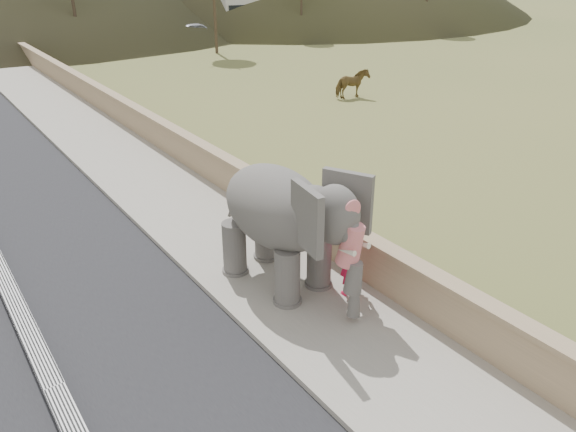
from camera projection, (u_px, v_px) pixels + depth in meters
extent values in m
plane|color=olive|center=(308.00, 308.00, 11.75)|extent=(160.00, 160.00, 0.00)
cube|color=#9E9687|center=(131.00, 167.00, 19.10)|extent=(3.00, 120.00, 0.15)
cube|color=tan|center=(175.00, 145.00, 19.75)|extent=(0.30, 120.00, 1.10)
imported|color=brown|center=(352.00, 84.00, 27.90)|extent=(1.77, 0.97, 1.42)
imported|color=#AEAFB5|center=(197.00, 31.00, 45.41)|extent=(4.24, 1.73, 1.44)
cube|color=silver|center=(283.00, 14.00, 49.50)|extent=(11.28, 5.13, 3.10)
cube|color=gold|center=(362.00, 10.00, 52.69)|extent=(11.28, 4.86, 3.10)
imported|color=red|center=(351.00, 260.00, 11.67)|extent=(0.60, 0.39, 1.63)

